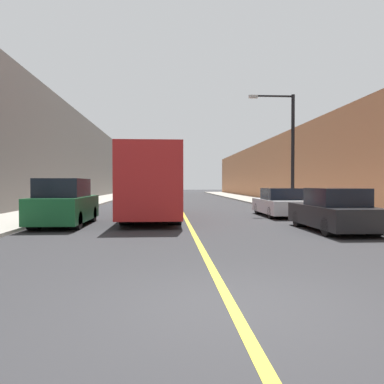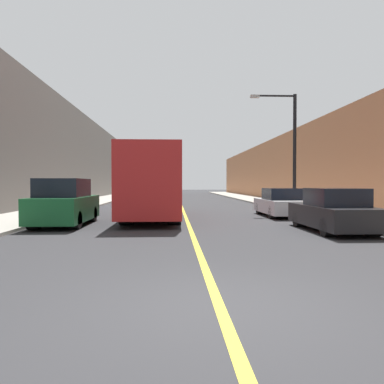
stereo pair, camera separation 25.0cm
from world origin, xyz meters
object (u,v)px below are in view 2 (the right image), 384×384
at_px(street_lamp_right, 290,143).
at_px(parked_suv_left, 65,204).
at_px(car_right_near, 334,212).
at_px(car_right_mid, 281,204).
at_px(bus, 154,182).

bearing_deg(street_lamp_right, parked_suv_left, -151.48).
height_order(car_right_near, car_right_mid, car_right_near).
bearing_deg(car_right_near, parked_suv_left, 166.86).
bearing_deg(street_lamp_right, car_right_mid, -117.10).
bearing_deg(bus, parked_suv_left, -135.25).
bearing_deg(parked_suv_left, car_right_near, -13.14).
relative_size(bus, parked_suv_left, 2.34).
distance_m(car_right_mid, street_lamp_right, 4.28).
bearing_deg(parked_suv_left, street_lamp_right, 28.52).
distance_m(parked_suv_left, car_right_mid, 10.66).
relative_size(bus, car_right_near, 2.37).
bearing_deg(street_lamp_right, car_right_near, -97.39).
height_order(car_right_near, street_lamp_right, street_lamp_right).
distance_m(car_right_near, car_right_mid, 6.09).
relative_size(car_right_mid, street_lamp_right, 0.66).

